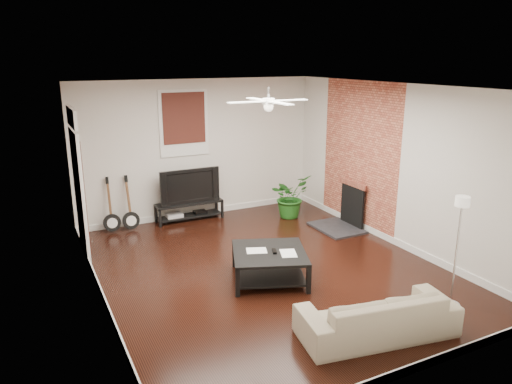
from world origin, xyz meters
TOP-DOWN VIEW (x-y plane):
  - room at (0.00, 0.00)m, footprint 5.01×6.01m
  - brick_accent at (2.49, 1.00)m, footprint 0.02×2.20m
  - fireplace at (2.20, 1.00)m, footprint 0.80×1.10m
  - window_back at (-0.30, 2.97)m, footprint 1.00×0.06m
  - door_left at (-2.46, 1.90)m, footprint 0.08×1.00m
  - tv_stand at (-0.32, 2.78)m, footprint 1.36×0.36m
  - tv at (-0.32, 2.80)m, footprint 1.22×0.16m
  - coffee_table at (-0.15, -0.34)m, footprint 1.37×1.37m
  - sofa at (0.29, -2.23)m, footprint 1.97×1.04m
  - floor_lamp at (1.64, -2.13)m, footprint 0.29×0.29m
  - potted_plant at (1.61, 2.05)m, footprint 0.99×0.93m
  - guitar_left at (-1.87, 2.75)m, footprint 0.34×0.25m
  - guitar_right at (-1.52, 2.72)m, footprint 0.34×0.25m
  - ceiling_fan at (0.00, 0.00)m, footprint 1.24×1.24m

SIDE VIEW (x-z plane):
  - tv_stand at x=-0.32m, z-range 0.00..0.38m
  - coffee_table at x=-0.15m, z-range 0.00..0.44m
  - sofa at x=0.29m, z-range 0.00..0.55m
  - potted_plant at x=1.61m, z-range 0.00..0.88m
  - fireplace at x=2.20m, z-range 0.00..0.92m
  - guitar_left at x=-1.87m, z-range 0.00..1.06m
  - guitar_right at x=-1.52m, z-range 0.00..1.06m
  - tv at x=-0.32m, z-range 0.38..1.08m
  - floor_lamp at x=1.64m, z-range 0.00..1.53m
  - door_left at x=-2.46m, z-range 0.00..2.50m
  - room at x=0.00m, z-range 0.00..2.80m
  - brick_accent at x=2.49m, z-range 0.00..2.80m
  - window_back at x=-0.30m, z-range 1.30..2.60m
  - ceiling_fan at x=0.00m, z-range 2.44..2.76m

